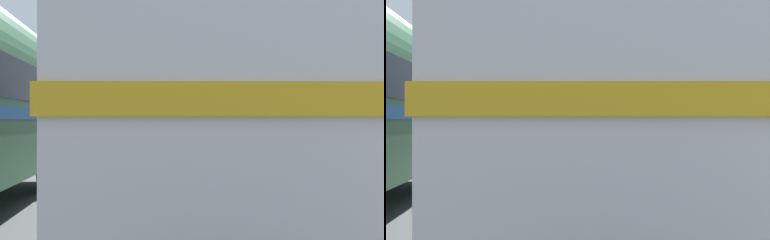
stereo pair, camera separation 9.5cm
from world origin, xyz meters
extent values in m
cube|color=#454A4B|center=(0.00, 0.00, 0.01)|extent=(32.00, 26.00, 0.02)
cube|color=gray|center=(0.00, 11.80, 0.55)|extent=(31.36, 1.80, 1.10)
cube|color=#B07687|center=(-8.68, 12.29, 1.71)|extent=(1.09, 1.36, 1.21)
sphere|color=gray|center=(-4.47, 11.94, 1.79)|extent=(1.39, 1.39, 1.39)
cube|color=#A27686|center=(-0.41, 12.30, 1.47)|extent=(0.93, 0.88, 0.74)
cube|color=gray|center=(4.69, 11.58, 1.58)|extent=(1.17, 1.22, 0.95)
cube|color=#9E968B|center=(8.65, 11.45, 1.56)|extent=(1.16, 1.13, 0.93)
cube|color=gold|center=(3.58, 3.50, 0.02)|extent=(0.12, 4.40, 0.01)
cylinder|color=black|center=(-2.71, 0.64, 0.50)|extent=(0.39, 0.99, 0.96)
cylinder|color=black|center=(-0.52, 0.38, 0.50)|extent=(0.39, 0.99, 0.96)
cylinder|color=black|center=(-3.31, -4.53, 0.50)|extent=(0.39, 0.99, 0.96)
cylinder|color=black|center=(-1.12, -4.79, 0.50)|extent=(0.39, 0.99, 0.96)
cube|color=silver|center=(-1.92, -2.07, 1.57)|extent=(3.36, 8.62, 2.10)
cylinder|color=silver|center=(-1.92, -2.07, 2.62)|extent=(3.12, 8.26, 2.20)
cube|color=gold|center=(-1.92, -2.07, 1.63)|extent=(3.41, 8.71, 0.20)
cube|color=black|center=(-1.92, -2.07, 2.15)|extent=(3.35, 8.29, 0.64)
cube|color=silver|center=(-1.42, 2.17, 0.70)|extent=(2.28, 0.42, 0.28)
cylinder|color=black|center=(-4.98, 0.04, 0.50)|extent=(0.29, 0.96, 0.96)
cube|color=silver|center=(-6.06, 1.72, 0.70)|extent=(2.28, 0.19, 0.28)
cylinder|color=black|center=(3.62, 2.70, 0.33)|extent=(0.62, 0.21, 0.62)
cylinder|color=black|center=(3.59, 4.23, 0.33)|extent=(0.62, 0.21, 0.62)
cube|color=silver|center=(4.88, 3.49, 0.78)|extent=(4.13, 1.78, 0.84)
cylinder|color=#5B5B60|center=(2.87, 6.96, 3.27)|extent=(0.14, 0.14, 6.54)
camera|label=1|loc=(-2.99, -8.36, 1.50)|focal=35.09mm
camera|label=2|loc=(-2.90, -8.37, 1.50)|focal=35.09mm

